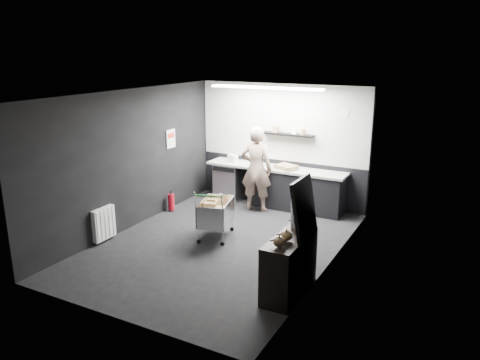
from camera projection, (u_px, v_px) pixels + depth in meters
The scene contains 22 objects.
floor at pixel (221, 244), 8.51m from camera, with size 5.50×5.50×0.00m, color black.
ceiling at pixel (219, 94), 7.78m from camera, with size 5.50×5.50×0.00m, color silver.
wall_back at pixel (281, 145), 10.49m from camera, with size 5.50×5.50×0.00m, color black.
wall_front at pixel (108, 222), 5.81m from camera, with size 5.50×5.50×0.00m, color black.
wall_left at pixel (131, 160), 9.05m from camera, with size 5.50×5.50×0.00m, color black.
wall_right at pixel (331, 188), 7.25m from camera, with size 5.50×5.50×0.00m, color black.
kitchen_wall_panel at pixel (282, 122), 10.33m from camera, with size 3.95×0.02×1.70m, color silver.
dado_panel at pixel (280, 181), 10.70m from camera, with size 3.95×0.02×1.00m, color black.
floating_shelf at pixel (288, 134), 10.21m from camera, with size 1.20×0.22×0.04m, color black.
wall_clock at pixel (345, 113), 9.61m from camera, with size 0.20×0.20×0.03m, color white.
poster at pixel (171, 139), 10.09m from camera, with size 0.02×0.30×0.40m, color white.
poster_red_band at pixel (171, 136), 10.07m from camera, with size 0.01×0.22×0.10m, color red.
radiator at pixel (104, 224), 8.53m from camera, with size 0.10×0.50×0.60m, color white.
ceiling_strip at pixel (265, 88), 9.36m from camera, with size 2.40×0.20×0.04m, color white.
prep_counter at pixel (280, 187), 10.39m from camera, with size 3.20×0.61×0.90m.
person at pixel (256, 169), 10.05m from camera, with size 0.68×0.45×1.86m, color beige.
shopping_cart at pixel (215, 214), 8.70m from camera, with size 0.74×1.01×0.97m.
sideboard at pixel (291, 257), 6.68m from camera, with size 0.49×1.16×1.73m.
fire_extinguisher at pixel (171, 201), 10.18m from camera, with size 0.14×0.14×0.45m.
cardboard_box at pixel (286, 167), 10.15m from camera, with size 0.45×0.34×0.09m, color #92784E.
pink_tub at pixel (258, 160), 10.49m from camera, with size 0.23×0.23×0.23m, color silver.
white_container at pixel (233, 159), 10.73m from camera, with size 0.20×0.16×0.18m, color white.
Camera 1 is at (3.99, -6.80, 3.43)m, focal length 35.00 mm.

